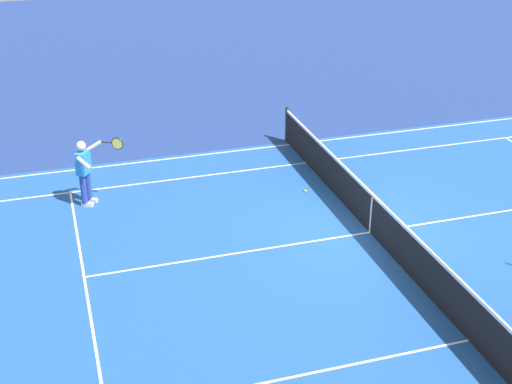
% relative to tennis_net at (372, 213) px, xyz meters
% --- Properties ---
extents(ground_plane, '(60.00, 60.00, 0.00)m').
position_rel_tennis_net_xyz_m(ground_plane, '(0.00, 0.00, -0.49)').
color(ground_plane, navy).
extents(court_slab, '(24.20, 11.40, 0.00)m').
position_rel_tennis_net_xyz_m(court_slab, '(0.00, 0.00, -0.49)').
color(court_slab, '#1E4C93').
rests_on(court_slab, ground_plane).
extents(court_line_markings, '(23.85, 11.05, 0.01)m').
position_rel_tennis_net_xyz_m(court_line_markings, '(0.00, 0.00, -0.49)').
color(court_line_markings, white).
rests_on(court_line_markings, ground_plane).
extents(tennis_net, '(0.10, 11.70, 1.08)m').
position_rel_tennis_net_xyz_m(tennis_net, '(0.00, 0.00, 0.00)').
color(tennis_net, '#2D2D33').
rests_on(tennis_net, ground_plane).
extents(tennis_player_near, '(1.18, 0.75, 1.70)m').
position_rel_tennis_net_xyz_m(tennis_player_near, '(6.00, -3.35, 0.44)').
color(tennis_player_near, navy).
rests_on(tennis_player_near, ground_plane).
extents(tennis_ball, '(0.07, 0.07, 0.07)m').
position_rel_tennis_net_xyz_m(tennis_ball, '(0.68, -2.40, -0.46)').
color(tennis_ball, '#CCE01E').
rests_on(tennis_ball, ground_plane).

